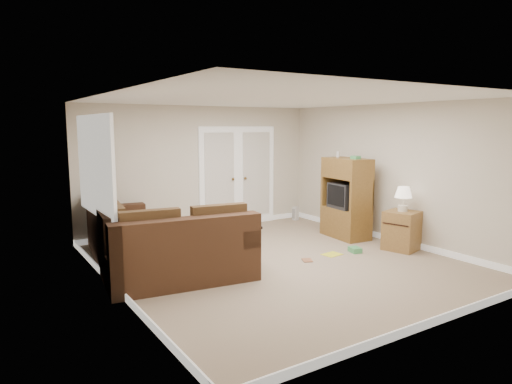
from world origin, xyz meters
TOP-DOWN VIEW (x-y plane):
  - floor at (0.00, 0.00)m, footprint 5.50×5.50m
  - ceiling at (0.00, 0.00)m, footprint 5.00×5.50m
  - wall_left at (-2.50, 0.00)m, footprint 0.02×5.50m
  - wall_right at (2.50, 0.00)m, footprint 0.02×5.50m
  - wall_back at (0.00, 2.75)m, footprint 5.00×0.02m
  - wall_front at (0.00, -2.75)m, footprint 5.00×0.02m
  - baseboards at (0.00, 0.00)m, footprint 5.00×5.50m
  - french_doors at (0.85, 2.71)m, footprint 1.80×0.05m
  - window_left at (-2.46, 1.00)m, footprint 0.05×1.92m
  - sectional_sofa at (-1.80, 0.81)m, footprint 2.13×3.26m
  - coffee_table at (-0.66, 0.50)m, footprint 0.67×1.16m
  - tv_armoire at (2.02, 0.67)m, footprint 0.60×0.99m
  - side_cabinet at (2.20, -0.51)m, footprint 0.63×0.63m
  - space_heater at (2.20, 2.45)m, footprint 0.14×0.12m
  - floor_magazine at (0.99, -0.11)m, footprint 0.33×0.27m
  - floor_greenbox at (1.41, -0.21)m, footprint 0.21×0.25m
  - floor_book at (0.36, -0.13)m, footprint 0.22×0.24m

SIDE VIEW (x-z plane):
  - floor at x=0.00m, z-range 0.00..0.00m
  - floor_magazine at x=0.99m, z-range 0.00..0.01m
  - floor_book at x=0.36m, z-range 0.00..0.02m
  - floor_greenbox at x=1.41m, z-range 0.00..0.09m
  - baseboards at x=0.00m, z-range 0.00..0.10m
  - space_heater at x=2.20m, z-range 0.00..0.30m
  - coffee_table at x=-0.66m, z-range -0.13..0.63m
  - sectional_sofa at x=-1.80m, z-range -0.10..0.83m
  - side_cabinet at x=2.20m, z-range -0.15..0.94m
  - tv_armoire at x=2.02m, z-range -0.05..1.57m
  - french_doors at x=0.85m, z-range -0.03..2.10m
  - wall_left at x=-2.50m, z-range 0.00..2.50m
  - wall_right at x=2.50m, z-range 0.00..2.50m
  - wall_back at x=0.00m, z-range 0.00..2.50m
  - wall_front at x=0.00m, z-range 0.00..2.50m
  - window_left at x=-2.46m, z-range 0.84..2.26m
  - ceiling at x=0.00m, z-range 2.49..2.51m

